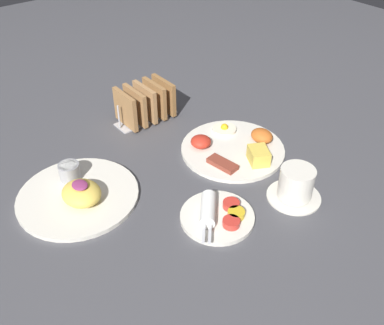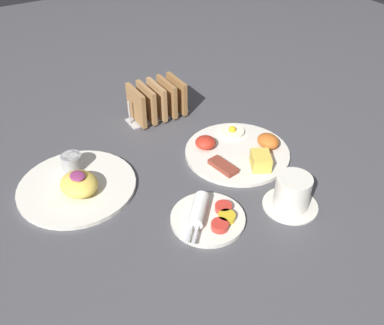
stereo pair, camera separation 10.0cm
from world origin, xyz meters
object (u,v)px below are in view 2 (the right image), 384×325
object	(u,v)px
plate_breakfast	(239,151)
plate_condiments	(208,217)
plate_foreground	(77,183)
toast_rack	(157,101)
coffee_cup	(292,193)

from	to	relation	value
plate_breakfast	plate_condiments	bearing A→B (deg)	-51.60
plate_foreground	plate_breakfast	bearing A→B (deg)	77.56
plate_breakfast	toast_rack	world-z (taller)	toast_rack
plate_foreground	plate_condiments	bearing A→B (deg)	39.05
plate_breakfast	plate_condiments	size ratio (longest dim) A/B	1.62
plate_breakfast	coffee_cup	xyz separation A→B (m)	(0.21, -0.02, 0.02)
plate_condiments	plate_foreground	xyz separation A→B (m)	(-0.24, -0.20, 0.00)
plate_breakfast	coffee_cup	bearing A→B (deg)	-5.01
plate_condiments	plate_foreground	world-z (taller)	plate_foreground
coffee_cup	toast_rack	bearing A→B (deg)	-171.84
toast_rack	coffee_cup	distance (m)	0.49
toast_rack	coffee_cup	world-z (taller)	toast_rack
plate_condiments	plate_foreground	bearing A→B (deg)	-140.95
plate_breakfast	coffee_cup	world-z (taller)	coffee_cup
toast_rack	plate_foreground	bearing A→B (deg)	-58.63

